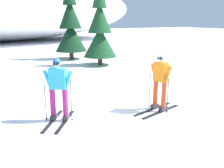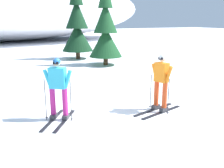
{
  "view_description": "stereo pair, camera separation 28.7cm",
  "coord_description": "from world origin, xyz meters",
  "views": [
    {
      "loc": [
        -2.87,
        -6.93,
        2.78
      ],
      "look_at": [
        0.4,
        -0.68,
        0.95
      ],
      "focal_mm": 40.51,
      "sensor_mm": 36.0,
      "label": 1
    },
    {
      "loc": [
        -2.61,
        -7.06,
        2.78
      ],
      "look_at": [
        0.4,
        -0.68,
        0.95
      ],
      "focal_mm": 40.51,
      "sensor_mm": 36.0,
      "label": 2
    }
  ],
  "objects": [
    {
      "name": "pine_tree_center_right",
      "position": [
        2.87,
        10.24,
        2.36
      ],
      "size": [
        2.17,
        2.17,
        5.63
      ],
      "color": "#47301E",
      "rests_on": "ground"
    },
    {
      "name": "skier_orange_jacket",
      "position": [
        1.89,
        -1.0,
        0.92
      ],
      "size": [
        1.77,
        0.86,
        1.77
      ],
      "color": "black",
      "rests_on": "ground"
    },
    {
      "name": "pine_tree_far_right",
      "position": [
        3.65,
        7.1,
        2.17
      ],
      "size": [
        2.0,
        2.0,
        5.19
      ],
      "color": "#47301E",
      "rests_on": "ground"
    },
    {
      "name": "ground_plane",
      "position": [
        0.0,
        0.0,
        0.0
      ],
      "size": [
        120.0,
        120.0,
        0.0
      ],
      "primitive_type": "plane",
      "color": "white"
    },
    {
      "name": "skier_cyan_jacket",
      "position": [
        -1.09,
        -0.37,
        0.93
      ],
      "size": [
        1.28,
        1.59,
        1.76
      ],
      "color": "black",
      "rests_on": "ground"
    }
  ]
}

